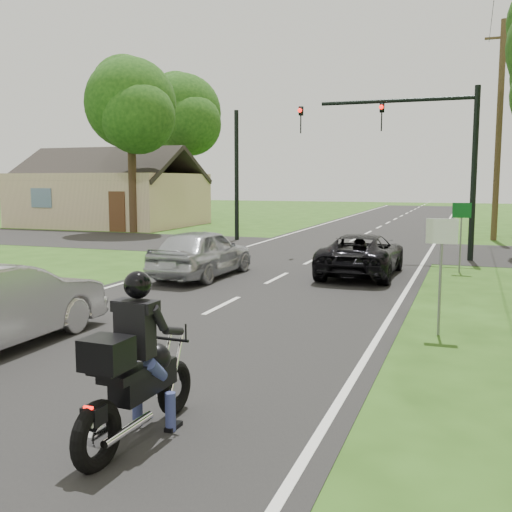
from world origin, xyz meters
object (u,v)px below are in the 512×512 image
at_px(sign_white, 441,248).
at_px(sign_green, 461,220).
at_px(utility_pole_far, 499,130).
at_px(dark_suv, 362,254).
at_px(motorcycle_rider, 135,375).
at_px(traffic_signal, 419,142).
at_px(silver_suv, 202,253).

distance_m(sign_white, sign_green, 8.00).
height_order(sign_white, sign_green, same).
bearing_deg(utility_pole_far, dark_suv, -107.65).
relative_size(motorcycle_rider, dark_suv, 0.49).
bearing_deg(motorcycle_rider, dark_suv, 91.27).
distance_m(dark_suv, utility_pole_far, 13.97).
xyz_separation_m(traffic_signal, sign_green, (1.56, -3.02, -2.54)).
relative_size(utility_pole_far, sign_green, 4.71).
relative_size(motorcycle_rider, utility_pole_far, 0.22).
height_order(utility_pole_far, sign_green, utility_pole_far).
distance_m(motorcycle_rider, sign_green, 14.10).
height_order(silver_suv, utility_pole_far, utility_pole_far).
height_order(silver_suv, sign_green, sign_green).
bearing_deg(motorcycle_rider, sign_green, 80.31).
height_order(dark_suv, sign_green, sign_green).
height_order(motorcycle_rider, utility_pole_far, utility_pole_far).
xyz_separation_m(utility_pole_far, sign_white, (-1.50, -19.02, -3.49)).
bearing_deg(sign_green, silver_suv, -153.62).
bearing_deg(sign_white, dark_suv, 111.47).
xyz_separation_m(motorcycle_rider, traffic_signal, (1.46, 16.76, 3.40)).
relative_size(silver_suv, sign_white, 1.96).
bearing_deg(dark_suv, sign_white, 111.36).
relative_size(traffic_signal, utility_pole_far, 0.64).
bearing_deg(sign_green, traffic_signal, 117.38).
relative_size(dark_suv, traffic_signal, 0.70).
relative_size(dark_suv, silver_suv, 1.07).
bearing_deg(utility_pole_far, sign_green, -96.73).
bearing_deg(utility_pole_far, traffic_signal, -109.68).
relative_size(motorcycle_rider, traffic_signal, 0.34).
bearing_deg(motorcycle_rider, traffic_signal, 87.74).
height_order(dark_suv, silver_suv, silver_suv).
bearing_deg(motorcycle_rider, silver_suv, 113.98).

